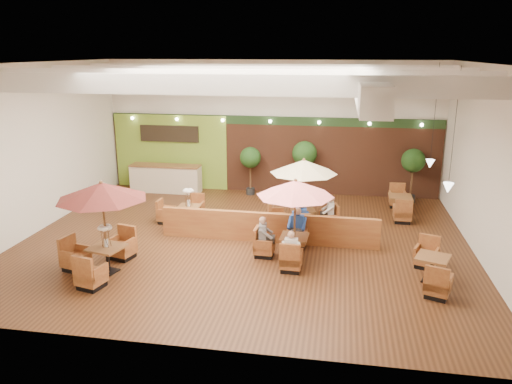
% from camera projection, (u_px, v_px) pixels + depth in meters
% --- Properties ---
extents(room, '(14.04, 14.00, 5.52)m').
position_uv_depth(room, '(258.00, 122.00, 16.03)').
color(room, '#381E0F').
rests_on(room, ground).
extents(service_counter, '(3.00, 0.75, 1.18)m').
position_uv_depth(service_counter, '(166.00, 178.00, 21.30)').
color(service_counter, beige).
rests_on(service_counter, ground).
extents(booth_divider, '(6.92, 0.29, 0.96)m').
position_uv_depth(booth_divider, '(268.00, 227.00, 15.72)').
color(booth_divider, brown).
rests_on(booth_divider, ground).
extents(table_0, '(2.52, 2.65, 2.60)m').
position_uv_depth(table_0, '(101.00, 208.00, 13.18)').
color(table_0, brown).
rests_on(table_0, ground).
extents(table_1, '(2.28, 2.35, 2.41)m').
position_uv_depth(table_1, '(293.00, 201.00, 14.13)').
color(table_1, brown).
rests_on(table_1, ground).
extents(table_2, '(2.48, 2.48, 2.44)m').
position_uv_depth(table_2, '(303.00, 181.00, 16.60)').
color(table_2, brown).
rests_on(table_2, ground).
extents(table_3, '(1.49, 2.22, 1.44)m').
position_uv_depth(table_3, '(183.00, 212.00, 17.37)').
color(table_3, brown).
rests_on(table_3, ground).
extents(table_4, '(1.03, 2.53, 0.89)m').
position_uv_depth(table_4, '(432.00, 269.00, 13.05)').
color(table_4, brown).
rests_on(table_4, ground).
extents(table_5, '(0.81, 2.41, 0.91)m').
position_uv_depth(table_5, '(400.00, 205.00, 18.41)').
color(table_5, brown).
rests_on(table_5, ground).
extents(topiary_0, '(0.87, 0.87, 2.02)m').
position_uv_depth(topiary_0, '(250.00, 159.00, 20.65)').
color(topiary_0, black).
rests_on(topiary_0, ground).
extents(topiary_1, '(1.01, 1.01, 2.34)m').
position_uv_depth(topiary_1, '(304.00, 156.00, 20.22)').
color(topiary_1, black).
rests_on(topiary_1, ground).
extents(topiary_2, '(0.93, 0.93, 2.16)m').
position_uv_depth(topiary_2, '(413.00, 163.00, 19.56)').
color(topiary_2, black).
rests_on(topiary_2, ground).
extents(diner_0, '(0.35, 0.28, 0.73)m').
position_uv_depth(diner_0, '(291.00, 246.00, 13.56)').
color(diner_0, white).
rests_on(diner_0, ground).
extents(diner_1, '(0.41, 0.33, 0.80)m').
position_uv_depth(diner_1, '(297.00, 224.00, 15.22)').
color(diner_1, '#2851AF').
rests_on(diner_1, ground).
extents(diner_2, '(0.33, 0.39, 0.77)m').
position_uv_depth(diner_2, '(264.00, 232.00, 14.53)').
color(diner_2, gray).
rests_on(diner_2, ground).
extents(diner_3, '(0.39, 0.32, 0.78)m').
position_uv_depth(diner_3, '(300.00, 215.00, 16.01)').
color(diner_3, '#2851AF').
rests_on(diner_3, ground).
extents(diner_4, '(0.32, 0.38, 0.73)m').
position_uv_depth(diner_4, '(329.00, 209.00, 16.71)').
color(diner_4, white).
rests_on(diner_4, ground).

